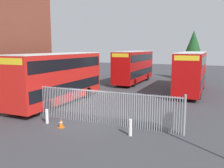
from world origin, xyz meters
name	(u,v)px	position (x,y,z in m)	size (l,w,h in m)	color
ground_plane	(128,99)	(0.00, 8.00, 0.00)	(100.00, 100.00, 0.00)	#3D3D42
palisade_fence	(72,103)	(-1.22, 0.00, 1.18)	(14.87, 0.14, 2.35)	gray
double_decker_bus_near_gate	(59,76)	(-4.95, 3.80, 2.42)	(2.54, 10.81, 4.42)	red
double_decker_bus_behind_fence_left	(191,71)	(5.21, 13.73, 2.42)	(2.54, 10.81, 4.42)	#B70C0C
double_decker_bus_behind_fence_right	(134,65)	(-2.87, 18.44, 2.42)	(2.54, 10.81, 4.42)	#B70C0C
bollard_near_left	(47,116)	(-2.33, -1.31, 0.47)	(0.20, 0.20, 0.95)	silver
bollard_center_front	(130,128)	(3.39, -1.24, 0.47)	(0.20, 0.20, 0.95)	silver
traffic_cone_by_gate	(61,123)	(-0.97, -1.68, 0.29)	(0.34, 0.34, 0.59)	orange
tree_tall_back	(193,48)	(4.34, 25.14, 4.88)	(3.63, 3.63, 7.48)	#4C3823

